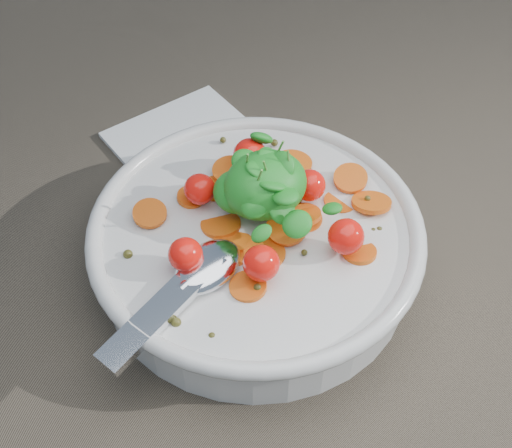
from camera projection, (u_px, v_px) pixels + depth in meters
ground at (283, 259)px, 0.62m from camera, size 6.00×6.00×0.00m
bowl at (256, 241)px, 0.58m from camera, size 0.32×0.30×0.13m
napkin at (186, 139)px, 0.73m from camera, size 0.16×0.14×0.01m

